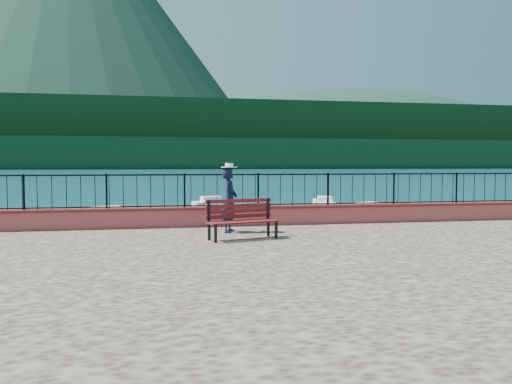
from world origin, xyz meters
name	(u,v)px	position (x,y,z in m)	size (l,w,h in m)	color
ground	(302,295)	(0.00, 0.00, 0.00)	(2000.00, 2000.00, 0.00)	#19596B
promenade	(450,380)	(0.00, -6.00, 0.60)	(30.00, 20.00, 1.20)	#332821
parapet	(268,215)	(0.00, 3.70, 1.49)	(28.00, 0.46, 0.58)	#BA434D
railing	(268,190)	(0.00, 3.70, 2.25)	(27.00, 0.05, 0.95)	black
dock	(187,227)	(-2.00, 12.00, 0.15)	(2.00, 16.00, 0.30)	#2D231C
far_forest	(165,154)	(0.00, 300.00, 9.00)	(900.00, 60.00, 18.00)	black
foothills	(164,138)	(0.00, 360.00, 22.00)	(900.00, 120.00, 44.00)	black
volcano	(69,24)	(-120.00, 700.00, 190.00)	(560.00, 560.00, 380.00)	#142D23
companion_hill	(348,166)	(220.00, 560.00, 0.00)	(448.00, 384.00, 180.00)	#142D23
park_bench	(242,227)	(-1.24, 0.97, 1.49)	(1.84, 0.99, 0.97)	black
person	(229,200)	(-1.38, 2.28, 2.08)	(0.64, 0.42, 1.75)	black
hat	(229,165)	(-1.38, 2.28, 3.01)	(0.44, 0.44, 0.12)	white
boat_0	(47,223)	(-8.14, 12.42, 0.40)	(3.60, 1.30, 0.80)	silver
boat_1	(269,219)	(1.96, 12.42, 0.40)	(3.45, 1.30, 0.80)	silver
boat_2	(375,208)	(9.42, 16.74, 0.40)	(3.70, 1.30, 0.80)	white
boat_3	(119,213)	(-5.41, 16.76, 0.40)	(4.19, 1.30, 0.80)	silver
boat_4	(218,201)	(0.81, 23.95, 0.40)	(3.57, 1.30, 0.80)	silver
boat_5	(324,201)	(8.25, 22.83, 0.40)	(4.22, 1.30, 0.80)	white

